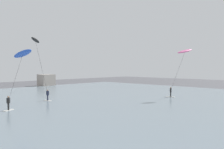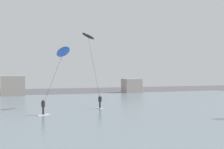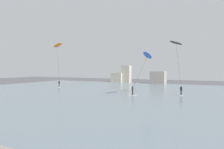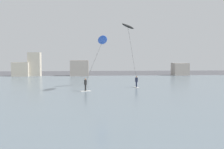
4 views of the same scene
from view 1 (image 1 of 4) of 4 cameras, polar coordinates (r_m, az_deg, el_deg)
The scene contains 4 objects.
water_bay at distance 32.26m, azimuth -22.06°, elevation -7.24°, with size 84.00×52.00×0.10m, color slate.
kitesurfer_blue at distance 30.99m, azimuth -20.98°, elevation 3.91°, with size 3.66×3.66×7.28m.
kitesurfer_black at distance 36.33m, azimuth -17.59°, elevation 6.04°, with size 2.60×3.25×9.39m.
kitesurfer_pink at distance 39.22m, azimuth 16.80°, elevation 4.33°, with size 3.12×3.93×7.98m.
Camera 1 is at (-13.29, 1.74, 5.11)m, focal length 37.91 mm.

